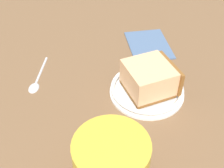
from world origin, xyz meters
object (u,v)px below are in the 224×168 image
teaspoon (36,81)px  cake_slice (151,80)px  folded_napkin (149,44)px  small_plate (148,91)px

teaspoon → cake_slice: bearing=147.1°
cake_slice → folded_napkin: (-8.03, -14.29, -3.37)cm
cake_slice → folded_napkin: bearing=-119.3°
small_plate → cake_slice: bearing=178.3°
teaspoon → folded_napkin: bearing=-175.3°
folded_napkin → cake_slice: bearing=60.7°
small_plate → teaspoon: (18.42, -12.10, -0.53)cm
small_plate → folded_napkin: 16.52cm
small_plate → teaspoon: 22.05cm
teaspoon → folded_napkin: (-26.72, -2.18, -0.05)cm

